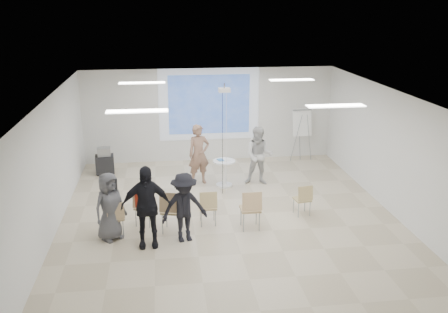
{
  "coord_description": "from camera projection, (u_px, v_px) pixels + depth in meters",
  "views": [
    {
      "loc": [
        -1.55,
        -11.13,
        5.02
      ],
      "look_at": [
        0.0,
        0.8,
        1.25
      ],
      "focal_mm": 40.0,
      "sensor_mm": 36.0,
      "label": 1
    }
  ],
  "objects": [
    {
      "name": "av_cart",
      "position": [
        105.0,
        162.0,
        15.02
      ],
      "size": [
        0.58,
        0.48,
        0.81
      ],
      "rotation": [
        0.0,
        0.0,
        0.1
      ],
      "color": "black",
      "rests_on": "floor"
    },
    {
      "name": "chair_far_left",
      "position": [
        114.0,
        217.0,
        10.94
      ],
      "size": [
        0.52,
        0.53,
        0.83
      ],
      "rotation": [
        0.0,
        0.0,
        0.39
      ],
      "color": "tan",
      "rests_on": "floor"
    },
    {
      "name": "chair_right_inner",
      "position": [
        251.0,
        207.0,
        11.26
      ],
      "size": [
        0.45,
        0.48,
        0.96
      ],
      "rotation": [
        0.0,
        0.0,
        0.0
      ],
      "color": "tan",
      "rests_on": "floor"
    },
    {
      "name": "chair_right_far",
      "position": [
        303.0,
        198.0,
        12.05
      ],
      "size": [
        0.43,
        0.45,
        0.8
      ],
      "rotation": [
        0.0,
        0.0,
        0.14
      ],
      "color": "tan",
      "rests_on": "floor"
    },
    {
      "name": "wall_left",
      "position": [
        51.0,
        163.0,
        11.28
      ],
      "size": [
        0.1,
        9.0,
        3.0
      ],
      "primitive_type": "cube",
      "color": "silver",
      "rests_on": "floor"
    },
    {
      "name": "player_right",
      "position": [
        259.0,
        153.0,
        14.03
      ],
      "size": [
        1.03,
        0.89,
        1.86
      ],
      "primitive_type": "imported",
      "rotation": [
        0.0,
        0.0,
        -0.21
      ],
      "color": "silver",
      "rests_on": "floor"
    },
    {
      "name": "ceiling_projector",
      "position": [
        224.0,
        95.0,
        12.85
      ],
      "size": [
        0.3,
        0.25,
        3.0
      ],
      "color": "white",
      "rests_on": "ceiling"
    },
    {
      "name": "controller_left",
      "position": [
        204.0,
        137.0,
        14.24
      ],
      "size": [
        0.06,
        0.12,
        0.04
      ],
      "primitive_type": "cube",
      "rotation": [
        0.0,
        0.0,
        0.26
      ],
      "color": "silver",
      "rests_on": "player_left"
    },
    {
      "name": "fluor_panel_se",
      "position": [
        336.0,
        106.0,
        10.16
      ],
      "size": [
        1.2,
        0.3,
        0.02
      ],
      "primitive_type": "cube",
      "color": "white",
      "rests_on": "ceiling"
    },
    {
      "name": "player_left",
      "position": [
        199.0,
        150.0,
        14.08
      ],
      "size": [
        0.81,
        0.65,
        1.95
      ],
      "primitive_type": "imported",
      "rotation": [
        0.0,
        0.0,
        0.26
      ],
      "color": "#936D5A",
      "rests_on": "floor"
    },
    {
      "name": "controller_right",
      "position": [
        252.0,
        139.0,
        14.15
      ],
      "size": [
        0.06,
        0.11,
        0.04
      ],
      "primitive_type": "cube",
      "rotation": [
        0.0,
        0.0,
        -0.21
      ],
      "color": "white",
      "rests_on": "player_right"
    },
    {
      "name": "flipchart_easel",
      "position": [
        302.0,
        123.0,
        16.01
      ],
      "size": [
        0.74,
        0.56,
        1.71
      ],
      "rotation": [
        0.0,
        0.0,
        0.09
      ],
      "color": "#95989D",
      "rests_on": "floor"
    },
    {
      "name": "projection_halo",
      "position": [
        209.0,
        104.0,
        15.92
      ],
      "size": [
        3.2,
        0.01,
        2.3
      ],
      "primitive_type": "cube",
      "color": "silver",
      "rests_on": "wall_back"
    },
    {
      "name": "chair_center",
      "position": [
        208.0,
        205.0,
        11.51
      ],
      "size": [
        0.41,
        0.44,
        0.87
      ],
      "rotation": [
        0.0,
        0.0,
        0.0
      ],
      "color": "tan",
      "rests_on": "floor"
    },
    {
      "name": "laptop",
      "position": [
        172.0,
        209.0,
        11.24
      ],
      "size": [
        0.43,
        0.36,
        0.03
      ],
      "primitive_type": "imported",
      "rotation": [
        0.0,
        0.0,
        2.88
      ],
      "color": "black",
      "rests_on": "chair_left_inner"
    },
    {
      "name": "floor",
      "position": [
        228.0,
        217.0,
        12.24
      ],
      "size": [
        8.0,
        9.0,
        0.1
      ],
      "primitive_type": "cube",
      "color": "beige",
      "rests_on": "ground"
    },
    {
      "name": "wall_right",
      "position": [
        391.0,
        150.0,
        12.27
      ],
      "size": [
        0.1,
        9.0,
        3.0
      ],
      "primitive_type": "cube",
      "color": "silver",
      "rests_on": "floor"
    },
    {
      "name": "wall_back",
      "position": [
        209.0,
        115.0,
        16.08
      ],
      "size": [
        8.0,
        0.1,
        3.0
      ],
      "primitive_type": "cube",
      "color": "silver",
      "rests_on": "floor"
    },
    {
      "name": "fluor_panel_sw",
      "position": [
        137.0,
        111.0,
        9.67
      ],
      "size": [
        1.2,
        0.3,
        0.02
      ],
      "primitive_type": "cube",
      "color": "white",
      "rests_on": "ceiling"
    },
    {
      "name": "fluor_panel_nw",
      "position": [
        142.0,
        83.0,
        12.99
      ],
      "size": [
        1.2,
        0.3,
        0.02
      ],
      "primitive_type": "cube",
      "color": "white",
      "rests_on": "ceiling"
    },
    {
      "name": "audience_mid",
      "position": [
        184.0,
        203.0,
        10.67
      ],
      "size": [
        1.25,
        0.86,
        1.76
      ],
      "primitive_type": "imported",
      "rotation": [
        0.0,
        0.0,
        0.23
      ],
      "color": "black",
      "rests_on": "floor"
    },
    {
      "name": "fluor_panel_ne",
      "position": [
        292.0,
        80.0,
        13.48
      ],
      "size": [
        1.2,
        0.3,
        0.02
      ],
      "primitive_type": "cube",
      "color": "white",
      "rests_on": "ceiling"
    },
    {
      "name": "chair_left_mid",
      "position": [
        143.0,
        205.0,
        11.48
      ],
      "size": [
        0.54,
        0.56,
        0.88
      ],
      "rotation": [
        0.0,
        0.0,
        -0.36
      ],
      "color": "tan",
      "rests_on": "floor"
    },
    {
      "name": "red_jacket",
      "position": [
        144.0,
        199.0,
        11.28
      ],
      "size": [
        0.41,
        0.23,
        0.39
      ],
      "primitive_type": "cube",
      "rotation": [
        0.0,
        0.0,
        -0.36
      ],
      "color": "#A02513",
      "rests_on": "chair_left_mid"
    },
    {
      "name": "chair_left_inner",
      "position": [
        171.0,
        208.0,
        11.12
      ],
      "size": [
        0.59,
        0.61,
        1.01
      ],
      "rotation": [
        0.0,
        0.0,
        -0.26
      ],
      "color": "tan",
      "rests_on": "floor"
    },
    {
      "name": "projection_image",
      "position": [
        209.0,
        104.0,
        15.9
      ],
      "size": [
        2.6,
        0.01,
        1.9
      ],
      "primitive_type": "cube",
      "color": "#3258AB",
      "rests_on": "wall_back"
    },
    {
      "name": "pedestal_table",
      "position": [
        224.0,
        171.0,
        14.0
      ],
      "size": [
        0.78,
        0.78,
        0.78
      ],
      "rotation": [
        0.0,
        0.0,
        0.28
      ],
      "color": "white",
      "rests_on": "floor"
    },
    {
      "name": "ceiling",
      "position": [
        229.0,
        91.0,
        11.31
      ],
      "size": [
        8.0,
        9.0,
        0.1
      ],
      "primitive_type": "cube",
      "color": "white",
      "rests_on": "wall_back"
    },
    {
      "name": "audience_left",
      "position": [
        146.0,
        201.0,
        10.4
      ],
      "size": [
        1.21,
        0.75,
        2.06
      ],
      "primitive_type": "imported",
      "rotation": [
        0.0,
        0.0,
        0.02
      ],
      "color": "black",
      "rests_on": "floor"
    },
    {
      "name": "audience_outer",
      "position": [
        109.0,
        203.0,
        10.75
      ],
      "size": [
        0.99,
        0.96,
        1.71
      ],
      "primitive_type": "imported",
      "rotation": [
        0.0,
        0.0,
        0.69
      ],
      "color": "#535358",
      "rests_on": "floor"
    }
  ]
}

